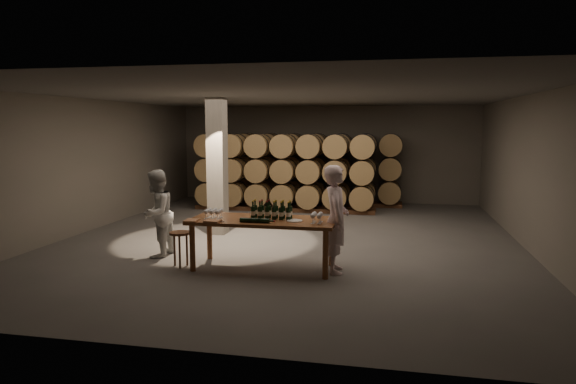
% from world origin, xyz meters
% --- Properties ---
extents(room, '(12.00, 12.00, 12.00)m').
position_xyz_m(room, '(-1.80, 0.20, 1.60)').
color(room, '#585553').
rests_on(room, ground).
extents(tasting_table, '(2.60, 1.10, 0.90)m').
position_xyz_m(tasting_table, '(0.00, -2.50, 0.80)').
color(tasting_table, brown).
rests_on(tasting_table, ground).
extents(barrel_stack_back, '(6.26, 0.95, 2.31)m').
position_xyz_m(barrel_stack_back, '(-0.57, 5.20, 1.20)').
color(barrel_stack_back, brown).
rests_on(barrel_stack_back, ground).
extents(barrel_stack_front, '(5.48, 0.95, 2.31)m').
position_xyz_m(barrel_stack_front, '(-0.96, 3.80, 1.20)').
color(barrel_stack_front, brown).
rests_on(barrel_stack_front, ground).
extents(bottle_cluster, '(0.73, 0.23, 0.33)m').
position_xyz_m(bottle_cluster, '(0.14, -2.43, 1.02)').
color(bottle_cluster, black).
rests_on(bottle_cluster, tasting_table).
extents(lying_bottles, '(0.62, 0.08, 0.08)m').
position_xyz_m(lying_bottles, '(-0.05, -2.86, 0.94)').
color(lying_bottles, black).
rests_on(lying_bottles, tasting_table).
extents(glass_cluster_left, '(0.30, 0.30, 0.17)m').
position_xyz_m(glass_cluster_left, '(-0.90, -2.59, 1.02)').
color(glass_cluster_left, silver).
rests_on(glass_cluster_left, tasting_table).
extents(glass_cluster_right, '(0.20, 0.31, 0.18)m').
position_xyz_m(glass_cluster_right, '(0.99, -2.65, 1.03)').
color(glass_cluster_right, silver).
rests_on(glass_cluster_right, tasting_table).
extents(plate, '(0.27, 0.27, 0.02)m').
position_xyz_m(plate, '(0.59, -2.58, 0.91)').
color(plate, white).
rests_on(plate, tasting_table).
extents(notebook_near, '(0.28, 0.23, 0.03)m').
position_xyz_m(notebook_near, '(-0.79, -2.95, 0.92)').
color(notebook_near, '#9C6038').
rests_on(notebook_near, tasting_table).
extents(notebook_corner, '(0.23, 0.29, 0.02)m').
position_xyz_m(notebook_corner, '(-1.18, -2.94, 0.91)').
color(notebook_corner, '#9C6038').
rests_on(notebook_corner, tasting_table).
extents(pen, '(0.14, 0.04, 0.01)m').
position_xyz_m(pen, '(-0.66, -2.92, 0.91)').
color(pen, black).
rests_on(pen, tasting_table).
extents(stool, '(0.39, 0.39, 0.64)m').
position_xyz_m(stool, '(-1.51, -2.70, 0.53)').
color(stool, brown).
rests_on(stool, ground).
extents(person_man, '(0.56, 0.75, 1.89)m').
position_xyz_m(person_man, '(1.30, -2.48, 0.94)').
color(person_man, silver).
rests_on(person_man, ground).
extents(person_woman, '(0.66, 0.84, 1.71)m').
position_xyz_m(person_woman, '(-2.25, -2.09, 0.85)').
color(person_woman, silver).
rests_on(person_woman, ground).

